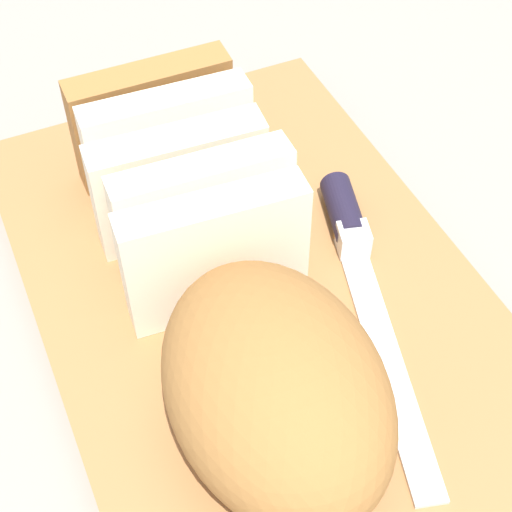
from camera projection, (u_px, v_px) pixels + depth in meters
ground_plane at (256, 303)px, 0.54m from camera, size 3.00×3.00×0.00m
cutting_board at (256, 294)px, 0.54m from camera, size 0.44×0.29×0.02m
bread_loaf at (233, 292)px, 0.47m from camera, size 0.34×0.14×0.09m
bread_knife at (354, 247)px, 0.54m from camera, size 0.24×0.09×0.02m
crumb_near_knife at (340, 355)px, 0.49m from camera, size 0.01×0.01×0.01m
crumb_near_loaf at (211, 359)px, 0.49m from camera, size 0.00×0.00×0.00m
crumb_stray_left at (339, 236)px, 0.55m from camera, size 0.01×0.01×0.01m
crumb_stray_right at (263, 320)px, 0.51m from camera, size 0.01×0.01×0.01m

